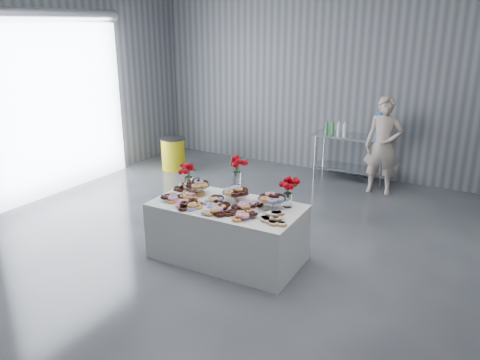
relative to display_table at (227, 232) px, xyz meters
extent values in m
plane|color=#373A3F|center=(-0.08, -0.15, -0.38)|extent=(9.00, 9.00, 0.00)
cube|color=slate|center=(-0.08, 4.35, 1.62)|extent=(8.00, 0.04, 4.00)
cube|color=slate|center=(-4.08, -0.15, 1.62)|extent=(0.04, 9.00, 4.00)
cube|color=white|center=(-4.02, 0.85, 1.12)|extent=(0.05, 3.00, 3.00)
cylinder|color=silver|center=(-3.98, 0.85, 2.67)|extent=(0.24, 3.00, 0.24)
cube|color=white|center=(0.00, 0.00, 0.00)|extent=(1.93, 1.05, 0.75)
cube|color=silver|center=(0.40, 3.95, 0.51)|extent=(1.50, 0.60, 0.04)
cube|color=silver|center=(0.40, 3.95, -0.12)|extent=(1.40, 0.55, 0.03)
cylinder|color=silver|center=(-0.25, 3.70, 0.05)|extent=(0.04, 0.04, 0.86)
cylinder|color=silver|center=(1.05, 3.70, 0.05)|extent=(0.04, 0.04, 0.86)
cylinder|color=silver|center=(-0.25, 4.20, 0.05)|extent=(0.04, 0.04, 0.86)
cylinder|color=silver|center=(1.05, 4.20, 0.05)|extent=(0.04, 0.04, 0.86)
cylinder|color=silver|center=(-0.55, 0.14, 0.44)|extent=(0.06, 0.06, 0.12)
cylinder|color=silver|center=(-0.55, 0.14, 0.50)|extent=(0.36, 0.36, 0.01)
cylinder|color=silver|center=(0.05, 0.15, 0.44)|extent=(0.06, 0.06, 0.12)
cylinder|color=silver|center=(0.05, 0.15, 0.50)|extent=(0.36, 0.36, 0.01)
cylinder|color=silver|center=(0.55, 0.16, 0.44)|extent=(0.06, 0.06, 0.12)
cylinder|color=silver|center=(0.55, 0.16, 0.50)|extent=(0.36, 0.36, 0.01)
cylinder|color=white|center=(-0.76, 0.23, 0.46)|extent=(0.11, 0.11, 0.18)
cylinder|color=#1E5919|center=(-0.76, 0.23, 0.59)|extent=(0.04, 0.04, 0.18)
cylinder|color=white|center=(0.69, 0.32, 0.46)|extent=(0.11, 0.11, 0.18)
cylinder|color=#1E5919|center=(0.69, 0.32, 0.59)|extent=(0.04, 0.04, 0.18)
cylinder|color=silver|center=(-0.06, 0.35, 0.45)|extent=(0.14, 0.14, 0.15)
cylinder|color=white|center=(-0.06, 0.35, 0.61)|extent=(0.11, 0.11, 0.18)
cylinder|color=#1E5919|center=(-0.06, 0.35, 0.75)|extent=(0.04, 0.04, 0.18)
cylinder|color=#4282E2|center=(0.90, 3.95, 0.73)|extent=(0.28, 0.28, 0.40)
sphere|color=#4282E2|center=(0.90, 3.95, 0.98)|extent=(0.20, 0.20, 0.20)
imported|color=#CC8C93|center=(1.08, 3.55, 0.50)|extent=(0.68, 0.49, 1.74)
cylinder|color=yellow|center=(-3.06, 2.82, -0.05)|extent=(0.49, 0.49, 0.66)
cylinder|color=black|center=(-3.06, 2.82, 0.29)|extent=(0.53, 0.53, 0.02)
camera|label=1|loc=(2.89, -4.69, 2.55)|focal=35.00mm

